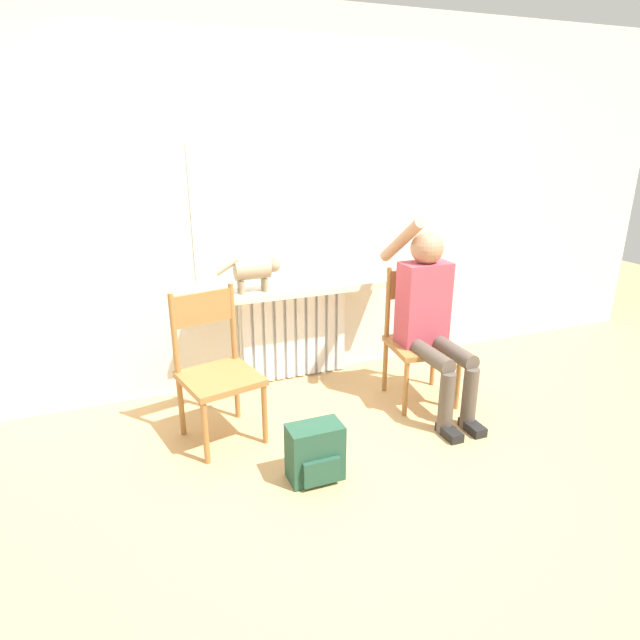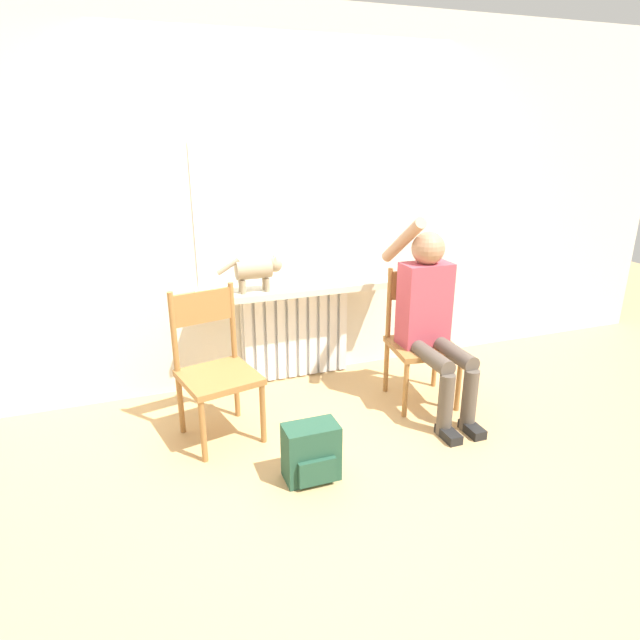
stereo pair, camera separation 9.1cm
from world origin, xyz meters
name	(u,v)px [view 2 (the right image)]	position (x,y,z in m)	size (l,w,h in m)	color
ground_plane	(353,451)	(0.00, 0.00, 0.00)	(12.00, 12.00, 0.00)	tan
wall_with_window	(290,205)	(0.00, 1.23, 1.35)	(7.00, 0.06, 2.70)	silver
radiator	(296,333)	(0.00, 1.15, 0.37)	(0.86, 0.08, 0.73)	white
windowsill	(299,289)	(0.00, 1.06, 0.76)	(1.49, 0.29, 0.05)	beige
window_glass	(292,214)	(0.00, 1.20, 1.29)	(1.43, 0.01, 1.02)	white
chair_left	(215,367)	(-0.74, 0.49, 0.48)	(0.53, 0.53, 0.96)	#9E6B38
chair_right	(421,337)	(0.73, 0.49, 0.48)	(0.50, 0.50, 0.96)	#9E6B38
person	(431,314)	(0.73, 0.37, 0.69)	(0.36, 1.03, 1.35)	brown
cat	(257,269)	(-0.32, 1.02, 0.94)	(0.47, 0.14, 0.26)	#9E896B
backpack	(311,453)	(-0.33, -0.16, 0.16)	(0.31, 0.21, 0.33)	#234C38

